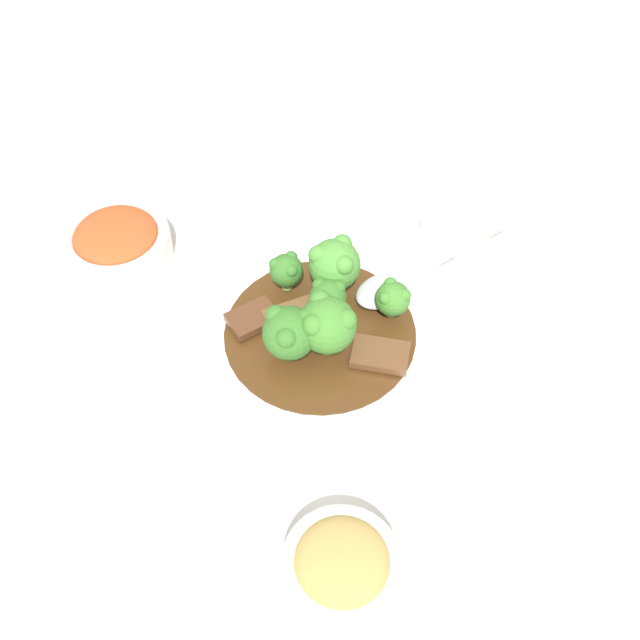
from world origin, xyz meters
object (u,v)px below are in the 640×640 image
(beef_strip_0, at_px, (253,318))
(broccoli_floret_1, at_px, (393,298))
(broccoli_floret_5, at_px, (328,297))
(serving_spoon, at_px, (396,284))
(beef_strip_1, at_px, (298,318))
(sauce_dish, at_px, (456,228))
(side_bowl_appetizer, at_px, (342,568))
(broccoli_floret_4, at_px, (327,324))
(broccoli_floret_0, at_px, (286,270))
(main_plate, at_px, (320,335))
(side_bowl_kimchi, at_px, (118,242))
(broccoli_floret_2, at_px, (290,332))
(beef_strip_2, at_px, (380,355))
(broccoli_floret_3, at_px, (334,264))

(beef_strip_0, bearing_deg, broccoli_floret_1, -177.60)
(broccoli_floret_5, xyz_separation_m, serving_spoon, (-0.07, -0.03, -0.02))
(broccoli_floret_1, relative_size, serving_spoon, 0.22)
(beef_strip_1, bearing_deg, sauce_dish, -142.43)
(serving_spoon, xyz_separation_m, side_bowl_appetizer, (0.07, 0.28, 0.00))
(broccoli_floret_4, height_order, broccoli_floret_5, broccoli_floret_4)
(side_bowl_appetizer, bearing_deg, broccoli_floret_0, -81.98)
(main_plate, relative_size, broccoli_floret_5, 6.79)
(side_bowl_kimchi, bearing_deg, serving_spoon, 166.44)
(beef_strip_0, bearing_deg, broccoli_floret_0, -127.94)
(main_plate, height_order, broccoli_floret_2, broccoli_floret_2)
(beef_strip_2, distance_m, broccoli_floret_3, 0.10)
(main_plate, height_order, beef_strip_2, beef_strip_2)
(broccoli_floret_2, height_order, broccoli_floret_4, broccoli_floret_4)
(beef_strip_0, bearing_deg, serving_spoon, -165.04)
(broccoli_floret_4, bearing_deg, broccoli_floret_1, -148.22)
(beef_strip_2, relative_size, serving_spoon, 0.33)
(broccoli_floret_5, bearing_deg, sauce_dish, -138.88)
(broccoli_floret_0, bearing_deg, broccoli_floret_1, 159.91)
(sauce_dish, bearing_deg, main_plate, 43.42)
(broccoli_floret_3, height_order, side_bowl_kimchi, broccoli_floret_3)
(beef_strip_1, distance_m, broccoli_floret_4, 0.05)
(beef_strip_2, xyz_separation_m, sauce_dish, (-0.10, -0.18, -0.02))
(sauce_dish, bearing_deg, broccoli_floret_5, 41.12)
(side_bowl_kimchi, bearing_deg, beef_strip_0, 143.45)
(serving_spoon, bearing_deg, broccoli_floret_5, 24.86)
(main_plate, xyz_separation_m, broccoli_floret_3, (-0.02, -0.05, 0.04))
(beef_strip_2, relative_size, broccoli_floret_4, 0.96)
(beef_strip_2, bearing_deg, main_plate, -31.82)
(main_plate, xyz_separation_m, sauce_dish, (-0.15, -0.14, -0.00))
(broccoli_floret_4, relative_size, broccoli_floret_5, 1.41)
(broccoli_floret_4, distance_m, broccoli_floret_5, 0.04)
(broccoli_floret_3, bearing_deg, beef_strip_2, 114.01)
(beef_strip_2, height_order, broccoli_floret_1, broccoli_floret_1)
(broccoli_floret_1, bearing_deg, serving_spoon, -102.87)
(beef_strip_0, height_order, beef_strip_2, same)
(beef_strip_2, distance_m, broccoli_floret_0, 0.13)
(broccoli_floret_4, bearing_deg, sauce_dish, -131.49)
(side_bowl_kimchi, bearing_deg, broccoli_floret_0, 160.10)
(broccoli_floret_4, bearing_deg, main_plate, -74.55)
(broccoli_floret_2, height_order, side_bowl_kimchi, broccoli_floret_2)
(broccoli_floret_2, relative_size, serving_spoon, 0.32)
(beef_strip_0, distance_m, broccoli_floret_3, 0.09)
(beef_strip_1, distance_m, broccoli_floret_1, 0.09)
(broccoli_floret_0, bearing_deg, main_plate, 119.72)
(broccoli_floret_3, bearing_deg, broccoli_floret_0, -1.26)
(broccoli_floret_5, height_order, sauce_dish, broccoli_floret_5)
(broccoli_floret_2, bearing_deg, broccoli_floret_4, -171.53)
(side_bowl_appetizer, bearing_deg, side_bowl_kimchi, -58.29)
(broccoli_floret_1, xyz_separation_m, sauce_dish, (-0.08, -0.13, -0.04))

